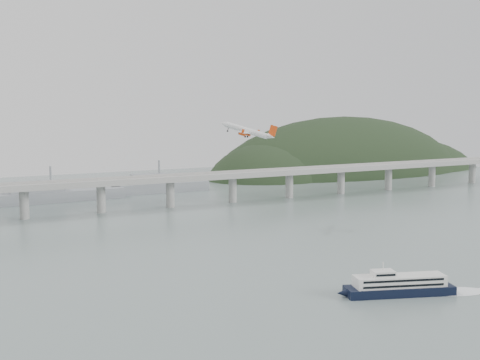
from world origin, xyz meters
TOP-DOWN VIEW (x-y plane):
  - ground at (0.00, 0.00)m, footprint 900.00×900.00m
  - bridge at (-1.15, 200.00)m, footprint 800.00×22.00m
  - headland at (285.18, 331.75)m, footprint 365.00×155.00m
  - ferry at (20.62, -38.36)m, footprint 67.87×28.84m
  - airliner at (30.20, 102.67)m, footprint 27.22×27.87m

SIDE VIEW (x-z plane):
  - headland at x=285.18m, z-range -97.34..58.66m
  - ground at x=0.00m, z-range 0.00..0.00m
  - ferry at x=20.62m, z-range -3.02..10.20m
  - bridge at x=-1.15m, z-range 5.70..29.60m
  - airliner at x=30.20m, z-range 51.96..63.64m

